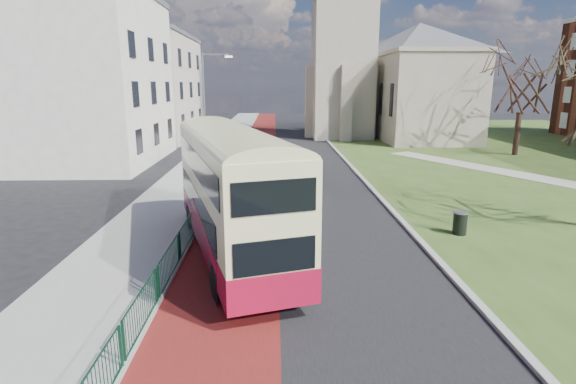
{
  "coord_description": "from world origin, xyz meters",
  "views": [
    {
      "loc": [
        0.4,
        -13.89,
        6.11
      ],
      "look_at": [
        0.9,
        3.05,
        2.0
      ],
      "focal_mm": 28.0,
      "sensor_mm": 36.0,
      "label": 1
    }
  ],
  "objects_px": {
    "streetlamp": "(206,106)",
    "bus": "(232,187)",
    "litter_bin": "(460,223)",
    "winter_tree_far": "(524,78)"
  },
  "relations": [
    {
      "from": "streetlamp",
      "to": "bus",
      "type": "xyz_separation_m",
      "value": [
        3.21,
        -16.39,
        -2.04
      ]
    },
    {
      "from": "litter_bin",
      "to": "bus",
      "type": "bearing_deg",
      "value": -168.14
    },
    {
      "from": "streetlamp",
      "to": "winter_tree_far",
      "type": "distance_m",
      "value": 26.55
    },
    {
      "from": "winter_tree_far",
      "to": "litter_bin",
      "type": "bearing_deg",
      "value": -122.62
    },
    {
      "from": "bus",
      "to": "winter_tree_far",
      "type": "bearing_deg",
      "value": 28.89
    },
    {
      "from": "bus",
      "to": "litter_bin",
      "type": "bearing_deg",
      "value": -4.62
    },
    {
      "from": "bus",
      "to": "winter_tree_far",
      "type": "relative_size",
      "value": 1.16
    },
    {
      "from": "streetlamp",
      "to": "winter_tree_far",
      "type": "bearing_deg",
      "value": 13.95
    },
    {
      "from": "streetlamp",
      "to": "bus",
      "type": "distance_m",
      "value": 16.83
    },
    {
      "from": "winter_tree_far",
      "to": "litter_bin",
      "type": "xyz_separation_m",
      "value": [
        -13.35,
        -20.86,
        -6.05
      ]
    }
  ]
}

